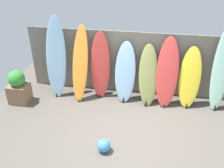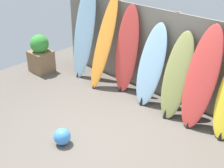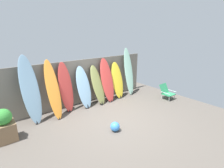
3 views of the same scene
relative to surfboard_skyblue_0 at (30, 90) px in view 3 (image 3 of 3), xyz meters
The scene contains 13 objects.
ground 2.90m from the surfboard_skyblue_0, 36.86° to the right, with size 7.68×7.68×0.00m, color #5B544C.
fence_back 2.20m from the surfboard_skyblue_0, 10.30° to the left, with size 6.08×0.11×1.80m.
surfboard_skyblue_0 is the anchor object (origin of this frame).
surfboard_orange_1 0.70m from the surfboard_skyblue_0, ahead, with size 0.43×0.80×1.97m.
surfboard_red_2 1.23m from the surfboard_skyblue_0, ahead, with size 0.57×0.48×1.83m.
surfboard_skyblue_3 1.92m from the surfboard_skyblue_0, ahead, with size 0.56×0.61×1.60m.
surfboard_olive_4 2.54m from the surfboard_skyblue_0, ahead, with size 0.58×0.74×1.57m.
surfboard_red_5 3.00m from the surfboard_skyblue_0, ahead, with size 0.57×0.64×1.80m.
surfboard_yellow_6 3.59m from the surfboard_skyblue_0, ahead, with size 0.58×0.60×1.57m.
surfboard_seafoam_7 4.30m from the surfboard_skyblue_0, ahead, with size 0.49×0.64×2.14m.
beach_chair 5.42m from the surfboard_skyblue_0, 16.12° to the right, with size 0.50×0.58×0.63m.
planter_box 1.27m from the surfboard_skyblue_0, 144.28° to the right, with size 0.50×0.47×0.93m.
beach_ball 2.88m from the surfboard_skyblue_0, 50.84° to the right, with size 0.28×0.28×0.28m, color #3F8CE5.
Camera 3 is at (-3.37, -4.04, 2.88)m, focal length 28.00 mm.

